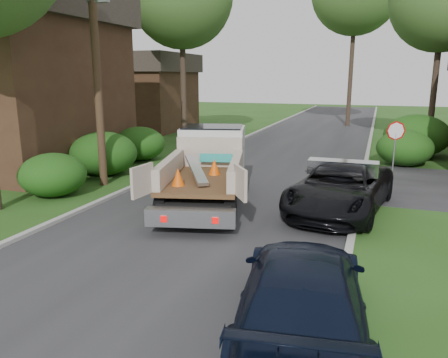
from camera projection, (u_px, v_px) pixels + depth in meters
name	position (u px, v px, depth m)	size (l,w,h in m)	color
ground	(175.00, 248.00, 10.84)	(120.00, 120.00, 0.00)	#264B15
road	(270.00, 169.00, 20.02)	(8.00, 90.00, 0.02)	#28282B
curb_left	(188.00, 162.00, 21.34)	(0.20, 90.00, 0.12)	#9E9E99
curb_right	(364.00, 175.00, 18.67)	(0.20, 90.00, 0.12)	#9E9E99
stop_sign	(395.00, 139.00, 17.00)	(0.71, 0.32, 2.48)	slate
utility_pole	(95.00, 48.00, 16.01)	(2.42, 1.25, 10.00)	#382619
house_left_near	(4.00, 74.00, 20.19)	(9.72, 8.64, 8.40)	#3A2217
house_left_far	(141.00, 91.00, 34.72)	(7.56, 7.56, 6.00)	#3A2217
hedge_left_a	(53.00, 175.00, 15.43)	(2.34, 2.34, 1.53)	#1C420F
hedge_left_b	(103.00, 154.00, 18.71)	(2.86, 2.86, 1.87)	#1C420F
hedge_left_c	(139.00, 144.00, 22.03)	(2.60, 2.60, 1.70)	#1C420F
hedge_right_a	(405.00, 148.00, 20.69)	(2.60, 2.60, 1.70)	#1C420F
hedge_right_b	(417.00, 135.00, 23.16)	(3.38, 3.38, 2.21)	#1C420F
flatbed_truck	(209.00, 161.00, 15.01)	(4.08, 6.75, 2.39)	black
black_pickup	(341.00, 188.00, 13.64)	(2.53, 5.49, 1.53)	black
navy_suv	(302.00, 293.00, 7.08)	(2.02, 4.97, 1.44)	black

